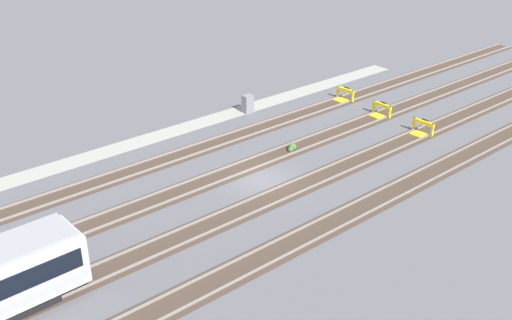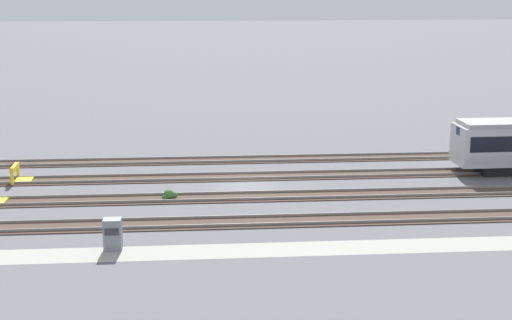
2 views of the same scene
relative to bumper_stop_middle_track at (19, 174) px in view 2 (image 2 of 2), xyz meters
name	(u,v)px [view 2 (image 2 of 2)]	position (x,y,z in m)	size (l,w,h in m)	color
ground_plane	(247,187)	(15.16, -2.37, -0.51)	(400.00, 400.00, 0.00)	#5B5B60
service_walkway	(261,250)	(15.16, -13.70, -0.51)	(54.00, 2.00, 0.01)	#9E9E93
rail_track_nearest	(255,222)	(15.16, -9.45, -0.47)	(90.00, 2.23, 0.21)	#47382D
rail_track_near_inner	(249,197)	(15.16, -4.73, -0.47)	(90.00, 2.24, 0.21)	#47382D
rail_track_middle	(245,177)	(15.16, -0.01, -0.47)	(90.00, 2.24, 0.21)	#47382D
rail_track_far_inner	(241,160)	(15.16, 4.72, -0.47)	(90.00, 2.23, 0.21)	#47382D
bumper_stop_middle_track	(19,174)	(0.00, 0.00, 0.00)	(1.36, 2.01, 1.22)	yellow
electrical_cabinet	(113,234)	(7.77, -13.00, 0.29)	(0.90, 0.73, 1.60)	gray
weed_clump	(169,195)	(10.22, -4.60, -0.27)	(0.92, 0.70, 0.64)	#427033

